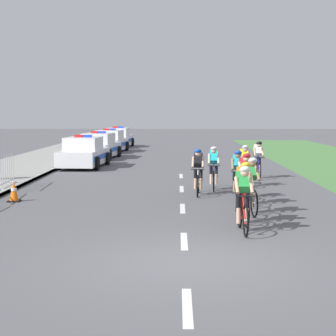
% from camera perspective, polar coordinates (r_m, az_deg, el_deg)
% --- Properties ---
extents(ground_plane, '(160.00, 160.00, 0.00)m').
position_cam_1_polar(ground_plane, '(10.26, 1.75, -9.52)').
color(ground_plane, '#56565B').
extents(sidewalk_slab, '(4.02, 60.00, 0.12)m').
position_cam_1_polar(sidewalk_slab, '(25.23, -16.65, -0.53)').
color(sidewalk_slab, gray).
rests_on(sidewalk_slab, ground).
extents(kerb_edge, '(0.16, 60.00, 0.13)m').
position_cam_1_polar(kerb_edge, '(24.72, -12.38, -0.54)').
color(kerb_edge, '#9E9E99').
rests_on(kerb_edge, ground).
extents(lane_markings_centre, '(0.14, 17.60, 0.01)m').
position_cam_1_polar(lane_markings_centre, '(15.79, 1.49, -4.11)').
color(lane_markings_centre, white).
rests_on(lane_markings_centre, ground).
extents(cyclist_lead, '(0.42, 1.72, 1.56)m').
position_cam_1_polar(cyclist_lead, '(12.67, 7.60, -3.01)').
color(cyclist_lead, black).
rests_on(cyclist_lead, ground).
extents(cyclist_second, '(0.43, 1.72, 1.56)m').
position_cam_1_polar(cyclist_second, '(13.65, 7.67, -2.38)').
color(cyclist_second, black).
rests_on(cyclist_second, ground).
extents(cyclist_third, '(0.45, 1.72, 1.56)m').
position_cam_1_polar(cyclist_third, '(14.96, 8.31, -1.69)').
color(cyclist_third, black).
rests_on(cyclist_third, ground).
extents(cyclist_fourth, '(0.42, 1.72, 1.56)m').
position_cam_1_polar(cyclist_fourth, '(16.43, 7.79, -1.02)').
color(cyclist_fourth, black).
rests_on(cyclist_fourth, ground).
extents(cyclist_fifth, '(0.43, 1.72, 1.56)m').
position_cam_1_polar(cyclist_fifth, '(17.62, 7.06, -0.56)').
color(cyclist_fifth, black).
rests_on(cyclist_fifth, ground).
extents(cyclist_sixth, '(0.44, 1.72, 1.56)m').
position_cam_1_polar(cyclist_sixth, '(18.21, 3.07, -0.32)').
color(cyclist_sixth, black).
rests_on(cyclist_sixth, ground).
extents(cyclist_seventh, '(0.43, 1.72, 1.56)m').
position_cam_1_polar(cyclist_seventh, '(19.48, 4.66, 0.06)').
color(cyclist_seventh, black).
rests_on(cyclist_seventh, ground).
extents(cyclist_eighth, '(0.42, 1.72, 1.56)m').
position_cam_1_polar(cyclist_eighth, '(20.41, 7.75, 0.29)').
color(cyclist_eighth, black).
rests_on(cyclist_eighth, ground).
extents(cyclist_ninth, '(0.42, 1.72, 1.56)m').
position_cam_1_polar(cyclist_ninth, '(23.11, 9.12, 0.90)').
color(cyclist_ninth, black).
rests_on(cyclist_ninth, ground).
extents(police_car_nearest, '(2.18, 4.49, 1.59)m').
position_cam_1_polar(police_car_nearest, '(27.71, -8.54, 1.47)').
color(police_car_nearest, white).
rests_on(police_car_nearest, ground).
extents(police_car_second, '(2.32, 4.55, 1.59)m').
position_cam_1_polar(police_car_second, '(32.86, -7.03, 2.15)').
color(police_car_second, silver).
rests_on(police_car_second, ground).
extents(police_car_third, '(2.29, 4.54, 1.59)m').
position_cam_1_polar(police_car_third, '(38.13, -5.92, 2.65)').
color(police_car_third, white).
rests_on(police_car_third, ground).
extents(police_car_furthest, '(2.21, 4.50, 1.59)m').
position_cam_1_polar(police_car_furthest, '(43.40, -5.07, 3.02)').
color(police_car_furthest, white).
rests_on(police_car_furthest, ground).
extents(crowd_barrier_rear, '(0.59, 2.32, 1.07)m').
position_cam_1_polar(crowd_barrier_rear, '(20.33, -16.21, -0.31)').
color(crowd_barrier_rear, '#B7BABF').
rests_on(crowd_barrier_rear, sidewalk_slab).
extents(traffic_cone_mid, '(0.36, 0.36, 0.64)m').
position_cam_1_polar(traffic_cone_mid, '(17.56, -15.37, -2.30)').
color(traffic_cone_mid, black).
rests_on(traffic_cone_mid, ground).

